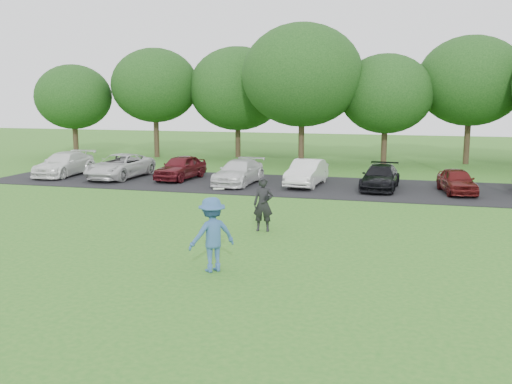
% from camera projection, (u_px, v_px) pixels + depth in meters
% --- Properties ---
extents(ground, '(100.00, 100.00, 0.00)m').
position_uv_depth(ground, '(221.00, 263.00, 14.76)').
color(ground, '#2A6E1F').
rests_on(ground, ground).
extents(parking_lot, '(32.00, 6.50, 0.03)m').
position_uv_depth(parking_lot, '(308.00, 186.00, 27.12)').
color(parking_lot, black).
rests_on(parking_lot, ground).
extents(frisbee_player, '(1.34, 1.32, 2.16)m').
position_uv_depth(frisbee_player, '(212.00, 234.00, 13.98)').
color(frisbee_player, '#335A91').
rests_on(frisbee_player, ground).
extents(camera_bystander, '(0.67, 0.48, 1.74)m').
position_uv_depth(camera_bystander, '(263.00, 204.00, 18.14)').
color(camera_bystander, black).
rests_on(camera_bystander, ground).
extents(parked_cars, '(28.26, 4.66, 1.23)m').
position_uv_depth(parked_cars, '(262.00, 172.00, 27.57)').
color(parked_cars, white).
rests_on(parked_cars, parking_lot).
extents(tree_row, '(42.39, 9.85, 8.64)m').
position_uv_depth(tree_row, '(362.00, 85.00, 35.18)').
color(tree_row, '#38281C').
rests_on(tree_row, ground).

